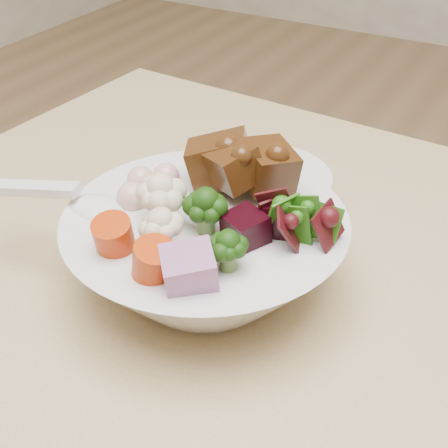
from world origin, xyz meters
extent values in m
cylinder|color=tan|center=(-0.52, 0.42, 0.33)|extent=(0.06, 0.06, 0.66)
sphere|color=black|center=(-0.20, 0.06, 0.78)|extent=(0.04, 0.04, 0.04)
sphere|color=beige|center=(-0.24, 0.06, 0.78)|extent=(0.05, 0.05, 0.05)
cube|color=black|center=(-0.15, 0.10, 0.77)|extent=(0.04, 0.04, 0.03)
cube|color=#9A5D90|center=(-0.18, 0.00, 0.78)|extent=(0.05, 0.06, 0.04)
cylinder|color=#B42504|center=(-0.25, 0.01, 0.78)|extent=(0.04, 0.04, 0.03)
sphere|color=#DBA299|center=(-0.28, 0.07, 0.77)|extent=(0.03, 0.03, 0.03)
ellipsoid|color=silver|center=(-0.30, 0.05, 0.76)|extent=(0.06, 0.05, 0.02)
cube|color=silver|center=(-0.37, 0.04, 0.77)|extent=(0.11, 0.04, 0.02)
camera|label=1|loc=(0.02, -0.30, 1.07)|focal=50.00mm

